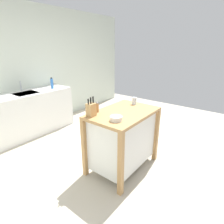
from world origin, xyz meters
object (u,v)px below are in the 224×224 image
at_px(drinking_cup, 134,101).
at_px(trash_bin, 147,131).
at_px(bowl_ceramic_small, 116,118).
at_px(pepper_grinder, 97,107).
at_px(bottle_hand_soap, 52,83).
at_px(kitchen_island, 123,137).
at_px(sink_faucet, 21,87).
at_px(knife_block, 91,109).

height_order(drinking_cup, trash_bin, drinking_cup).
bearing_deg(bowl_ceramic_small, trash_bin, 5.17).
bearing_deg(trash_bin, pepper_grinder, 163.62).
bearing_deg(bottle_hand_soap, drinking_cup, -88.31).
relative_size(kitchen_island, sink_faucet, 4.66).
bearing_deg(knife_block, bottle_hand_soap, 69.01).
distance_m(kitchen_island, pepper_grinder, 0.59).
distance_m(kitchen_island, sink_faucet, 2.40).
height_order(pepper_grinder, sink_faucet, sink_faucet).
xyz_separation_m(bowl_ceramic_small, trash_bin, (1.07, 0.10, -0.61)).
distance_m(drinking_cup, sink_faucet, 2.36).
height_order(trash_bin, sink_faucet, sink_faucet).
bearing_deg(sink_faucet, bowl_ceramic_small, -91.69).
relative_size(kitchen_island, trash_bin, 1.63).
bearing_deg(trash_bin, bottle_hand_soap, 101.29).
xyz_separation_m(kitchen_island, trash_bin, (0.75, -0.02, -0.19)).
distance_m(pepper_grinder, sink_faucet, 2.06).
distance_m(drinking_cup, pepper_grinder, 0.66).
relative_size(bowl_ceramic_small, sink_faucet, 0.69).
distance_m(kitchen_island, knife_block, 0.67).
distance_m(knife_block, sink_faucet, 2.10).
relative_size(knife_block, drinking_cup, 2.28).
distance_m(bowl_ceramic_small, bottle_hand_soap, 2.32).
bearing_deg(drinking_cup, kitchen_island, -171.00).
height_order(kitchen_island, trash_bin, kitchen_island).
height_order(bowl_ceramic_small, drinking_cup, drinking_cup).
relative_size(bowl_ceramic_small, pepper_grinder, 1.00).
height_order(knife_block, trash_bin, knife_block).
height_order(knife_block, bowl_ceramic_small, knife_block).
bearing_deg(sink_faucet, bottle_hand_soap, -21.12).
distance_m(knife_block, bowl_ceramic_small, 0.36).
bearing_deg(pepper_grinder, trash_bin, -16.38).
distance_m(bowl_ceramic_small, sink_faucet, 2.45).
bearing_deg(bowl_ceramic_small, kitchen_island, 19.65).
xyz_separation_m(drinking_cup, sink_faucet, (-0.64, 2.27, 0.03)).
bearing_deg(bottle_hand_soap, knife_block, -110.99).
bearing_deg(trash_bin, kitchen_island, 178.68).
distance_m(knife_block, trash_bin, 1.35).
height_order(kitchen_island, knife_block, knife_block).
bearing_deg(kitchen_island, bowl_ceramic_small, -160.35).
xyz_separation_m(trash_bin, sink_faucet, (-1.00, 2.35, 0.67)).
xyz_separation_m(drinking_cup, trash_bin, (0.37, -0.08, -0.64)).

